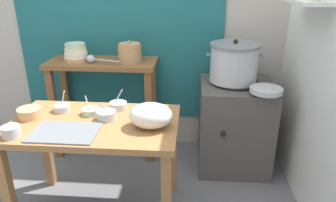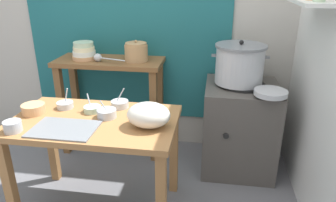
{
  "view_description": "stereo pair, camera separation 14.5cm",
  "coord_description": "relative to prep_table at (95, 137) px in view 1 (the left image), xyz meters",
  "views": [
    {
      "loc": [
        0.53,
        -1.84,
        1.62
      ],
      "look_at": [
        0.37,
        0.14,
        0.82
      ],
      "focal_mm": 33.95,
      "sensor_mm": 36.0,
      "label": 1
    },
    {
      "loc": [
        0.67,
        -1.82,
        1.62
      ],
      "look_at": [
        0.37,
        0.14,
        0.82
      ],
      "focal_mm": 33.95,
      "sensor_mm": 36.0,
      "label": 2
    }
  ],
  "objects": [
    {
      "name": "prep_bowl_1",
      "position": [
        -0.44,
        0.03,
        0.15
      ],
      "size": [
        0.16,
        0.16,
        0.07
      ],
      "color": "tan",
      "rests_on": "prep_table"
    },
    {
      "name": "wall_back",
      "position": [
        0.19,
        1.11,
        0.69
      ],
      "size": [
        4.4,
        0.12,
        2.6
      ],
      "color": "#B2ADA3",
      "rests_on": "ground"
    },
    {
      "name": "prep_bowl_0",
      "position": [
        0.11,
        0.22,
        0.14
      ],
      "size": [
        0.13,
        0.13,
        0.14
      ],
      "color": "#B7BABF",
      "rests_on": "prep_table"
    },
    {
      "name": "prep_bowl_2",
      "position": [
        -0.05,
        0.11,
        0.13
      ],
      "size": [
        0.12,
        0.12,
        0.13
      ],
      "color": "#B7D1AD",
      "rests_on": "prep_table"
    },
    {
      "name": "prep_bowl_5",
      "position": [
        0.08,
        0.04,
        0.14
      ],
      "size": [
        0.13,
        0.13,
        0.13
      ],
      "color": "#B7BABF",
      "rests_on": "prep_table"
    },
    {
      "name": "ladle",
      "position": [
        -0.23,
        0.77,
        0.33
      ],
      "size": [
        0.3,
        0.11,
        0.07
      ],
      "color": "#B7BABF",
      "rests_on": "back_shelf_table"
    },
    {
      "name": "steamer_pot",
      "position": [
        0.97,
        0.73,
        0.33
      ],
      "size": [
        0.46,
        0.41,
        0.35
      ],
      "color": "#B7BABF",
      "rests_on": "stove_block"
    },
    {
      "name": "prep_table",
      "position": [
        0.0,
        0.0,
        0.0
      ],
      "size": [
        1.1,
        0.66,
        0.72
      ],
      "color": "#9E6B3D",
      "rests_on": "ground"
    },
    {
      "name": "serving_tray",
      "position": [
        -0.13,
        -0.17,
        0.12
      ],
      "size": [
        0.4,
        0.28,
        0.01
      ],
      "primitive_type": "cube",
      "color": "slate",
      "rests_on": "prep_table"
    },
    {
      "name": "prep_bowl_4",
      "position": [
        -0.27,
        0.15,
        0.14
      ],
      "size": [
        0.12,
        0.12,
        0.15
      ],
      "color": "#B7BABF",
      "rests_on": "prep_table"
    },
    {
      "name": "stove_block",
      "position": [
        1.01,
        0.71,
        -0.23
      ],
      "size": [
        0.6,
        0.61,
        0.78
      ],
      "color": "#4C4742",
      "rests_on": "ground"
    },
    {
      "name": "clay_pot",
      "position": [
        0.09,
        0.84,
        0.37
      ],
      "size": [
        0.2,
        0.2,
        0.18
      ],
      "color": "tan",
      "rests_on": "back_shelf_table"
    },
    {
      "name": "wide_pan",
      "position": [
        1.19,
        0.48,
        0.19
      ],
      "size": [
        0.25,
        0.25,
        0.04
      ],
      "primitive_type": "cylinder",
      "color": "#B7BABF",
      "rests_on": "stove_block"
    },
    {
      "name": "back_shelf_table",
      "position": [
        -0.17,
        0.84,
        0.07
      ],
      "size": [
        0.96,
        0.4,
        0.9
      ],
      "color": "brown",
      "rests_on": "ground"
    },
    {
      "name": "plastic_bag",
      "position": [
        0.38,
        -0.05,
        0.19
      ],
      "size": [
        0.27,
        0.22,
        0.16
      ],
      "primitive_type": "ellipsoid",
      "color": "silver",
      "rests_on": "prep_table"
    },
    {
      "name": "bowl_stack_enamel",
      "position": [
        -0.39,
        0.83,
        0.36
      ],
      "size": [
        0.21,
        0.21,
        0.16
      ],
      "color": "tan",
      "rests_on": "back_shelf_table"
    },
    {
      "name": "prep_bowl_3",
      "position": [
        -0.42,
        -0.24,
        0.15
      ],
      "size": [
        0.11,
        0.11,
        0.07
      ],
      "color": "#B7BABF",
      "rests_on": "prep_table"
    }
  ]
}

